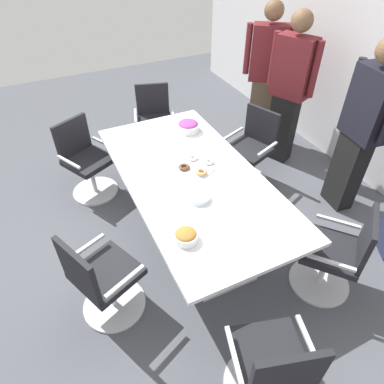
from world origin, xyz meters
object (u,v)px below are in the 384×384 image
office_chair_3 (271,369)px  snack_bowl_candy_mix (188,126)px  office_chair_5 (251,151)px  person_standing_2 (362,128)px  office_chair_2 (102,281)px  person_standing_0 (265,73)px  plate_stack (199,198)px  conference_table (192,186)px  donut_platter (197,165)px  office_chair_1 (87,163)px  office_chair_4 (336,256)px  office_chair_0 (155,124)px  person_standing_1 (289,89)px  snack_bowl_pretzels (186,236)px

office_chair_3 → snack_bowl_candy_mix: (-2.43, 0.55, 0.40)m
office_chair_5 → person_standing_2: (0.84, 0.69, 0.58)m
office_chair_2 → person_standing_0: bearing=100.5°
person_standing_2 → plate_stack: (0.03, -1.83, -0.21)m
conference_table → donut_platter: 0.21m
office_chair_1 → office_chair_4: same height
office_chair_5 → donut_platter: (0.42, -0.95, 0.36)m
office_chair_3 → person_standing_2: size_ratio=0.49×
office_chair_0 → plate_stack: office_chair_0 is taller
office_chair_5 → snack_bowl_candy_mix: bearing=50.9°
office_chair_5 → office_chair_4: bearing=151.1°
person_standing_1 → plate_stack: 2.10m
office_chair_3 → office_chair_4: size_ratio=1.00×
office_chair_5 → snack_bowl_pretzels: office_chair_5 is taller
plate_stack → conference_table: bearing=164.9°
office_chair_2 → plate_stack: office_chair_2 is taller
conference_table → office_chair_0: office_chair_0 is taller
conference_table → person_standing_0: size_ratio=1.30×
person_standing_0 → snack_bowl_pretzels: person_standing_0 is taller
office_chair_1 → snack_bowl_candy_mix: bearing=133.8°
person_standing_0 → snack_bowl_candy_mix: 1.53m
office_chair_3 → person_standing_2: (-1.36, 1.97, 0.58)m
office_chair_3 → person_standing_0: 3.64m
person_standing_0 → snack_bowl_candy_mix: (0.57, -1.41, -0.17)m
office_chair_2 → snack_bowl_pretzels: 0.79m
office_chair_0 → snack_bowl_candy_mix: size_ratio=3.63×
office_chair_3 → person_standing_2: 2.47m
conference_table → person_standing_0: bearing=127.8°
office_chair_0 → plate_stack: bearing=97.7°
person_standing_0 → snack_bowl_pretzels: bearing=79.5°
office_chair_5 → person_standing_0: size_ratio=0.49×
person_standing_2 → plate_stack: size_ratio=10.07×
office_chair_1 → office_chair_3: same height
conference_table → office_chair_0: 1.70m
office_chair_5 → plate_stack: bearing=106.2°
office_chair_0 → office_chair_5: (1.14, 0.82, 0.00)m
office_chair_4 → office_chair_5: size_ratio=1.00×
office_chair_3 → donut_platter: 1.84m
office_chair_2 → person_standing_1: 3.08m
conference_table → office_chair_5: size_ratio=2.64×
office_chair_0 → snack_bowl_candy_mix: (0.90, 0.09, 0.40)m
conference_table → office_chair_2: bearing=-63.1°
donut_platter → office_chair_3: bearing=-10.7°
office_chair_1 → snack_bowl_pretzels: (1.86, 0.42, 0.39)m
person_standing_0 → donut_platter: person_standing_0 is taller
donut_platter → office_chair_5: bearing=114.0°
office_chair_0 → person_standing_0: bearing=-175.2°
conference_table → office_chair_2: (0.53, -1.05, -0.22)m
conference_table → person_standing_1: person_standing_1 is taller
office_chair_3 → person_standing_1: person_standing_1 is taller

